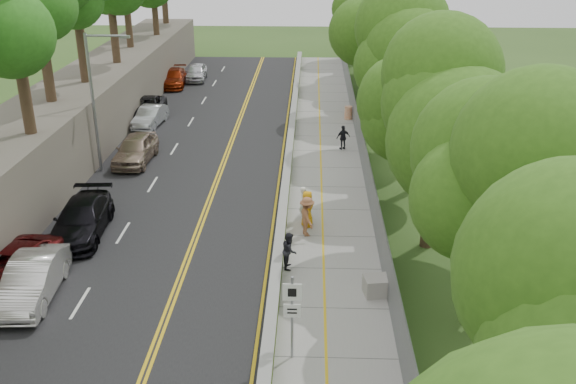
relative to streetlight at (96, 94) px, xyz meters
The scene contains 24 objects.
ground 18.08m from the streetlight, 53.23° to the right, with size 140.00×140.00×0.00m, color #33511E.
road 6.93m from the streetlight, 11.17° to the left, with size 11.20×66.00×0.04m, color black.
sidewalk 13.84m from the streetlight, ahead, with size 4.20×66.00×0.05m, color gray.
jersey_barrier 11.60m from the streetlight, ahead, with size 0.42×66.00×0.60m, color #8CDF19.
rock_embankment 4.15m from the streetlight, 161.78° to the left, with size 5.00×66.00×4.00m, color #595147.
chainlink_fence 15.58m from the streetlight, ahead, with size 0.04×66.00×2.00m, color slate.
trees_fenceside 17.65m from the streetlight, ahead, with size 7.00×66.00×14.00m, color #3F741D, non-canonical shape.
streetlight is the anchor object (origin of this frame).
signpost 20.72m from the streetlight, 55.92° to the right, with size 0.62×0.09×3.10m.
construction_barrel 18.95m from the streetlight, 37.05° to the left, with size 0.57×0.57×0.94m, color #C34200.
concrete_block 20.07m from the streetlight, 41.21° to the right, with size 1.11×0.83×0.74m, color gray.
car_1 14.27m from the streetlight, 84.25° to the right, with size 1.68×4.80×1.58m, color silver.
car_2 13.10m from the streetlight, 88.98° to the right, with size 2.27×4.92×1.37m, color #550F10.
car_3 9.20m from the streetlight, 79.94° to the right, with size 2.20×5.41×1.57m, color black.
car_4 4.32m from the streetlight, 46.13° to the left, with size 1.96×4.87×1.66m, color tan.
car_5 9.79m from the streetlight, 86.29° to the left, with size 1.47×4.21×1.39m, color silver.
car_6 11.59m from the streetlight, 90.72° to the left, with size 2.46×5.34×1.48m, color black.
car_7 21.14m from the streetlight, 90.38° to the left, with size 2.06×5.06×1.47m, color maroon.
car_8 23.54m from the streetlight, 86.39° to the left, with size 1.73×4.31×1.47m, color silver.
painter_0 14.28m from the streetlight, 30.27° to the right, with size 0.88×0.57×1.80m, color #F7A612.
painter_1 13.80m from the streetlight, 27.92° to the right, with size 0.63×0.41×1.73m, color white.
painter_2 16.13m from the streetlight, 44.35° to the right, with size 0.78×0.61×1.61m, color black.
painter_3 14.76m from the streetlight, 33.61° to the right, with size 1.23×0.70×1.90m, color #975D3C.
person_far 15.23m from the streetlight, 17.08° to the left, with size 0.92×0.38×1.57m, color black.
Camera 1 is at (1.58, -20.68, 13.61)m, focal length 40.00 mm.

